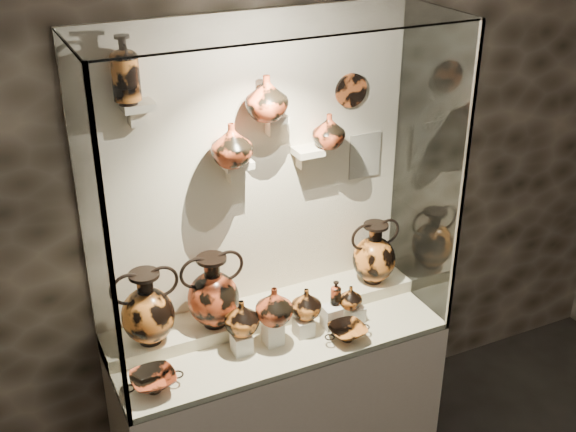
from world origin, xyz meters
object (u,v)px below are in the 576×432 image
object	(u,v)px
lekythos_tall	(125,66)
ovoid_vase_b	(266,97)
jug_c	(306,303)
kylix_left	(153,381)
amphora_left	(147,307)
ovoid_vase_a	(232,145)
jug_b	(274,305)
ovoid_vase_c	(329,131)
jug_a	(242,317)
amphora_mid	(213,291)
lekythos_small	(336,291)
kylix_right	(347,332)
jug_e	(350,297)
amphora_right	(374,252)

from	to	relation	value
lekythos_tall	ovoid_vase_b	world-z (taller)	lekythos_tall
jug_c	kylix_left	distance (m)	0.85
kylix_left	ovoid_vase_b	size ratio (longest dim) A/B	1.27
amphora_left	lekythos_tall	distance (m)	1.14
amphora_left	ovoid_vase_a	distance (m)	0.87
jug_b	ovoid_vase_b	bearing A→B (deg)	75.73
ovoid_vase_c	jug_c	bearing A→B (deg)	-149.72
jug_a	lekythos_tall	distance (m)	1.30
amphora_mid	lekythos_tall	distance (m)	1.18
kylix_left	amphora_mid	bearing A→B (deg)	28.48
ovoid_vase_b	ovoid_vase_c	size ratio (longest dim) A/B	1.22
lekythos_small	kylix_right	xyz separation A→B (m)	(-0.01, -0.15, -0.15)
jug_e	lekythos_small	bearing A→B (deg)	-174.11
jug_b	lekythos_tall	bearing A→B (deg)	156.74
amphora_left	amphora_mid	xyz separation A→B (m)	(0.33, -0.00, 0.00)
kylix_left	ovoid_vase_b	bearing A→B (deg)	18.25
jug_c	ovoid_vase_b	world-z (taller)	ovoid_vase_b
jug_a	ovoid_vase_a	distance (m)	0.83
jug_b	jug_a	bearing A→B (deg)	174.92
jug_c	lekythos_small	size ratio (longest dim) A/B	1.09
ovoid_vase_a	lekythos_tall	bearing A→B (deg)	177.75
jug_a	lekythos_tall	world-z (taller)	lekythos_tall
amphora_mid	lekythos_small	bearing A→B (deg)	1.93
amphora_mid	jug_a	distance (m)	0.20
amphora_left	jug_c	distance (m)	0.79
jug_e	lekythos_tall	size ratio (longest dim) A/B	0.39
jug_b	jug_e	world-z (taller)	jug_b
jug_b	ovoid_vase_a	bearing A→B (deg)	114.84
ovoid_vase_b	kylix_right	bearing A→B (deg)	-74.96
amphora_mid	kylix_right	size ratio (longest dim) A/B	1.64
kylix_right	amphora_left	bearing A→B (deg)	165.08
ovoid_vase_a	ovoid_vase_b	distance (m)	0.27
amphora_left	jug_a	size ratio (longest dim) A/B	2.14
amphora_left	jug_b	xyz separation A→B (m)	(0.57, -0.20, -0.04)
amphora_left	amphora_right	size ratio (longest dim) A/B	1.09
lekythos_tall	jug_a	bearing A→B (deg)	-23.28
amphora_mid	ovoid_vase_a	size ratio (longest dim) A/B	1.90
amphora_left	amphora_right	distance (m)	1.27
amphora_left	kylix_left	size ratio (longest dim) A/B	1.45
amphora_left	kylix_right	bearing A→B (deg)	4.55
kylix_left	lekythos_tall	distance (m)	1.40
kylix_right	ovoid_vase_b	xyz separation A→B (m)	(-0.26, 0.38, 1.14)
jug_c	ovoid_vase_a	world-z (taller)	ovoid_vase_a
amphora_mid	jug_b	distance (m)	0.31
jug_e	lekythos_tall	bearing A→B (deg)	177.65
amphora_right	ovoid_vase_c	world-z (taller)	ovoid_vase_c
ovoid_vase_b	amphora_left	bearing A→B (deg)	165.38
jug_c	ovoid_vase_a	bearing A→B (deg)	127.73
amphora_mid	jug_e	bearing A→B (deg)	2.94
jug_e	kylix_right	bearing A→B (deg)	-111.01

